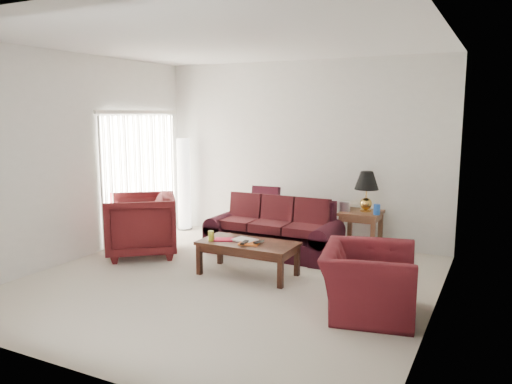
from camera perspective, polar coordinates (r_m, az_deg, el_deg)
floor at (r=6.51m, az=-3.42°, el=-10.24°), size 5.00×5.00×0.00m
blinds at (r=8.67m, az=-13.06°, el=1.75°), size 0.10×2.00×2.16m
sofa at (r=7.62m, az=1.97°, el=-4.10°), size 2.04×0.92×0.83m
throw_pillow at (r=8.35m, az=1.08°, el=-0.94°), size 0.48×0.27×0.48m
end_table at (r=7.89m, az=11.89°, el=-4.50°), size 0.63×0.63×0.65m
table_lamp at (r=7.78m, az=12.50°, el=0.06°), size 0.43×0.43×0.62m
clock at (r=7.74m, az=10.11°, el=-1.65°), size 0.16×0.07×0.15m
blue_canister at (r=7.61m, az=13.64°, el=-1.95°), size 0.11×0.11×0.16m
picture_frame at (r=7.98m, az=10.84°, el=-1.30°), size 0.21×0.22×0.06m
floor_lamp at (r=9.26m, az=-8.25°, el=0.93°), size 0.31×0.31×1.71m
armchair_left at (r=7.76m, az=-13.05°, el=-3.69°), size 1.43×1.42×0.94m
armchair_right at (r=5.59m, az=12.70°, el=-9.87°), size 1.15×1.26×0.71m
coffee_table at (r=6.70m, az=-0.92°, el=-7.61°), size 1.42×0.98×0.45m
magazine_red at (r=6.75m, az=-3.69°, el=-5.43°), size 0.30×0.27×0.01m
magazine_white at (r=6.72m, az=-1.29°, el=-5.48°), size 0.34×0.28×0.02m
magazine_orange at (r=6.54m, az=-0.79°, el=-5.89°), size 0.30×0.24×0.02m
remote_a at (r=6.51m, az=-1.33°, el=-5.77°), size 0.08×0.19×0.02m
remote_b at (r=6.54m, az=0.32°, el=-5.71°), size 0.09×0.18×0.02m
yellow_glass at (r=6.71m, az=-5.17°, el=-5.02°), size 0.10×0.10×0.13m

